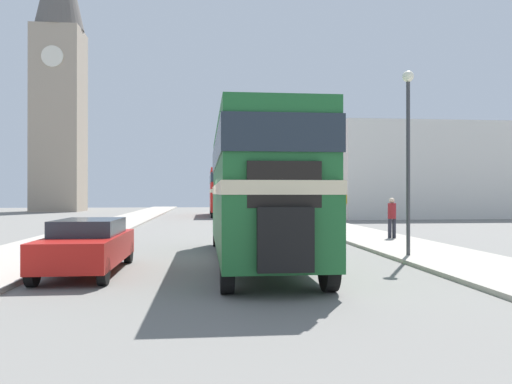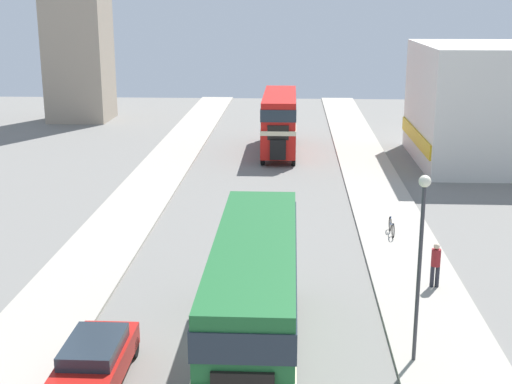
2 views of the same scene
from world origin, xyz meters
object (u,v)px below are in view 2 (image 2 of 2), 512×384
Objects in this scene: bicycle_on_pavement at (392,227)px; car_parked_near at (93,363)px; pedestrian_walking at (436,262)px; double_decker_bus at (255,291)px; street_lamp at (421,242)px; bus_distant at (280,118)px.

car_parked_near is at bearing -126.51° from bicycle_on_pavement.
pedestrian_walking is at bearing -82.62° from bicycle_on_pavement.
street_lamp reaches higher than double_decker_bus.
car_parked_near is (-4.59, -1.58, -1.68)m from double_decker_bus.
bicycle_on_pavement is at bearing 65.03° from double_decker_bus.
car_parked_near reaches higher than bicycle_on_pavement.
car_parked_near is at bearing -145.46° from pedestrian_walking.
bus_distant is 2.31× the size of car_parked_near.
bicycle_on_pavement is at bearing -73.48° from bus_distant.
bicycle_on_pavement is 12.70m from street_lamp.
bus_distant is 5.97× the size of pedestrian_walking.
pedestrian_walking is at bearing 73.60° from street_lamp.
bus_distant is 20.06m from bicycle_on_pavement.
bicycle_on_pavement is (5.80, 12.45, -1.93)m from double_decker_bus.
bus_distant is at bearing 98.66° from street_lamp.
pedestrian_walking reaches higher than car_parked_near.
car_parked_near is 13.60m from pedestrian_walking.
street_lamp is at bearing 3.16° from double_decker_bus.
street_lamp is (-1.73, -5.86, 2.84)m from pedestrian_walking.
double_decker_bus reaches higher than bicycle_on_pavement.
double_decker_bus is at bearing -176.84° from street_lamp.
double_decker_bus reaches higher than car_parked_near.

